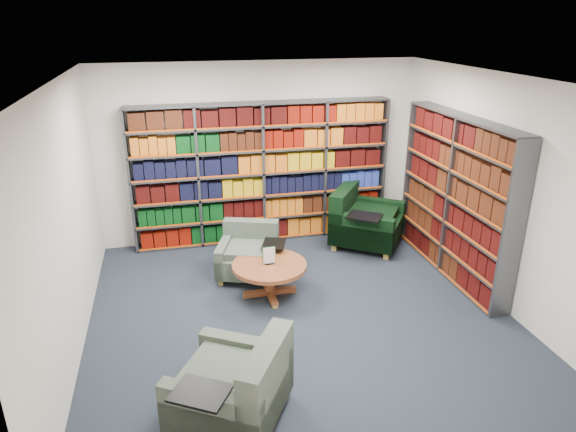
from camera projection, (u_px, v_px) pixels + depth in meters
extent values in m
cube|color=black|center=(299.00, 313.00, 6.33)|extent=(5.00, 5.00, 0.01)
cube|color=white|center=(301.00, 79.00, 5.30)|extent=(5.00, 5.00, 0.01)
cube|color=silver|center=(260.00, 152.00, 8.08)|extent=(5.00, 0.01, 2.80)
cube|color=silver|center=(392.00, 328.00, 3.54)|extent=(5.00, 0.01, 2.80)
cube|color=silver|center=(65.00, 226.00, 5.27)|extent=(0.01, 5.00, 2.80)
cube|color=silver|center=(496.00, 190.00, 6.35)|extent=(0.01, 5.00, 2.80)
cube|color=#47494F|center=(262.00, 174.00, 8.04)|extent=(4.00, 0.28, 2.20)
cube|color=silver|center=(261.00, 171.00, 8.16)|extent=(4.00, 0.02, 2.20)
cube|color=#D84C0A|center=(264.00, 176.00, 7.92)|extent=(4.00, 0.01, 2.20)
cube|color=#670C02|center=(263.00, 228.00, 8.38)|extent=(3.88, 0.21, 0.29)
cube|color=black|center=(263.00, 207.00, 8.25)|extent=(3.88, 0.21, 0.29)
cube|color=black|center=(263.00, 185.00, 8.11)|extent=(3.88, 0.21, 0.29)
cube|color=black|center=(262.00, 163.00, 7.98)|extent=(3.88, 0.21, 0.29)
cube|color=#C05A13|center=(262.00, 140.00, 7.84)|extent=(3.88, 0.21, 0.29)
cube|color=#371508|center=(261.00, 116.00, 7.71)|extent=(3.88, 0.21, 0.29)
cube|color=#47494F|center=(455.00, 198.00, 6.97)|extent=(0.28, 2.50, 2.20)
cube|color=silver|center=(464.00, 197.00, 7.00)|extent=(0.02, 2.50, 2.20)
cube|color=#D84C0A|center=(447.00, 199.00, 6.94)|extent=(0.02, 2.50, 2.20)
cube|color=black|center=(448.00, 259.00, 7.31)|extent=(0.21, 2.38, 0.29)
cube|color=#371508|center=(451.00, 235.00, 7.17)|extent=(0.21, 2.38, 0.29)
cube|color=#371508|center=(454.00, 211.00, 7.04)|extent=(0.21, 2.38, 0.29)
cube|color=black|center=(457.00, 186.00, 6.91)|extent=(0.21, 2.38, 0.29)
cube|color=black|center=(460.00, 159.00, 6.77)|extent=(0.21, 2.38, 0.29)
cube|color=black|center=(464.00, 132.00, 6.64)|extent=(0.21, 2.38, 0.29)
cube|color=#0A1D34|center=(248.00, 261.00, 7.16)|extent=(1.00, 1.00, 0.28)
cube|color=#0A1D34|center=(251.00, 240.00, 7.37)|extent=(0.80, 0.42, 0.63)
cube|color=#0A1D34|center=(225.00, 255.00, 7.16)|extent=(0.37, 0.78, 0.42)
cube|color=#0A1D34|center=(271.00, 257.00, 7.10)|extent=(0.37, 0.78, 0.42)
cube|color=black|center=(274.00, 244.00, 6.97)|extent=(0.40, 0.46, 0.02)
cube|color=olive|center=(221.00, 282.00, 6.96)|extent=(0.08, 0.08, 0.09)
cube|color=olive|center=(268.00, 284.00, 6.89)|extent=(0.08, 0.08, 0.09)
cube|color=olive|center=(231.00, 261.00, 7.55)|extent=(0.08, 0.08, 0.09)
cube|color=olive|center=(274.00, 263.00, 7.49)|extent=(0.08, 0.08, 0.09)
cube|color=black|center=(367.00, 228.00, 8.10)|extent=(1.38, 1.38, 0.35)
cube|color=black|center=(344.00, 211.00, 8.16)|extent=(0.75, 0.94, 0.79)
cube|color=black|center=(361.00, 232.00, 7.71)|extent=(0.90, 0.70, 0.53)
cube|color=black|center=(373.00, 214.00, 8.43)|extent=(0.90, 0.70, 0.53)
cube|color=black|center=(364.00, 216.00, 7.54)|extent=(0.61, 0.59, 0.03)
cube|color=olive|center=(386.00, 256.00, 7.69)|extent=(0.11, 0.11, 0.11)
cube|color=olive|center=(397.00, 235.00, 8.40)|extent=(0.11, 0.11, 0.11)
cube|color=olive|center=(334.00, 247.00, 7.98)|extent=(0.11, 0.11, 0.11)
cube|color=olive|center=(348.00, 228.00, 8.68)|extent=(0.11, 0.11, 0.11)
cube|color=#0A1D34|center=(230.00, 393.00, 4.59)|extent=(1.25, 1.25, 0.32)
cube|color=#0A1D34|center=(267.00, 383.00, 4.41)|extent=(0.64, 0.88, 0.73)
cube|color=#0A1D34|center=(246.00, 360.00, 4.90)|extent=(0.85, 0.59, 0.49)
cube|color=#0A1D34|center=(211.00, 416.00, 4.22)|extent=(0.85, 0.59, 0.49)
cube|color=black|center=(200.00, 393.00, 4.09)|extent=(0.56, 0.52, 0.03)
cube|color=olive|center=(212.00, 378.00, 5.11)|extent=(0.10, 0.10, 0.10)
cube|color=olive|center=(174.00, 432.00, 4.44)|extent=(0.10, 0.10, 0.10)
cube|color=olive|center=(283.00, 394.00, 4.89)|extent=(0.10, 0.10, 0.10)
cylinder|color=brown|center=(269.00, 266.00, 6.57)|extent=(0.96, 0.96, 0.05)
cylinder|color=brown|center=(270.00, 280.00, 6.65)|extent=(0.13, 0.13, 0.38)
cube|color=brown|center=(270.00, 292.00, 6.71)|extent=(0.69, 0.09, 0.06)
cube|color=brown|center=(270.00, 292.00, 6.71)|extent=(0.09, 0.69, 0.06)
cube|color=black|center=(269.00, 263.00, 6.56)|extent=(0.11, 0.05, 0.01)
cube|color=white|center=(269.00, 255.00, 6.52)|extent=(0.15, 0.01, 0.21)
cube|color=#145926|center=(269.00, 255.00, 6.52)|extent=(0.17, 0.00, 0.23)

